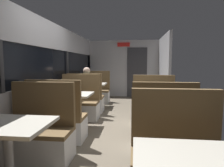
# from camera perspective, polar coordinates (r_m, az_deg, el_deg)

# --- Properties ---
(ground_plane) EXTENTS (3.30, 9.20, 0.02)m
(ground_plane) POSITION_cam_1_polar(r_m,az_deg,el_deg) (4.26, 0.06, -13.09)
(ground_plane) COLOR #665B4C
(carriage_window_panel_left) EXTENTS (0.09, 8.48, 2.30)m
(carriage_window_panel_left) POSITION_cam_1_polar(r_m,az_deg,el_deg) (4.44, -18.89, 2.10)
(carriage_window_panel_left) COLOR #B2B2B7
(carriage_window_panel_left) RESTS_ON ground_plane
(carriage_end_bulkhead) EXTENTS (2.90, 0.11, 2.30)m
(carriage_end_bulkhead) POSITION_cam_1_polar(r_m,az_deg,el_deg) (8.21, 3.73, 4.20)
(carriage_end_bulkhead) COLOR #B2B2B7
(carriage_end_bulkhead) RESTS_ON ground_plane
(carriage_aisle_panel_right) EXTENTS (0.08, 2.40, 2.30)m
(carriage_aisle_panel_right) POSITION_cam_1_polar(r_m,az_deg,el_deg) (7.08, 14.61, 3.85)
(carriage_aisle_panel_right) COLOR #B2B2B7
(carriage_aisle_panel_right) RESTS_ON ground_plane
(dining_table_near_window) EXTENTS (0.90, 0.70, 0.74)m
(dining_table_near_window) POSITION_cam_1_polar(r_m,az_deg,el_deg) (2.45, -27.82, -12.28)
(dining_table_near_window) COLOR #9E9EA3
(dining_table_near_window) RESTS_ON ground_plane
(bench_near_window_facing_entry) EXTENTS (0.95, 0.50, 1.10)m
(bench_near_window_facing_entry) POSITION_cam_1_polar(r_m,az_deg,el_deg) (3.12, -20.10, -14.10)
(bench_near_window_facing_entry) COLOR silver
(bench_near_window_facing_entry) RESTS_ON ground_plane
(dining_table_mid_window) EXTENTS (0.90, 0.70, 0.74)m
(dining_table_mid_window) POSITION_cam_1_polar(r_m,az_deg,el_deg) (4.29, -11.93, -4.14)
(dining_table_mid_window) COLOR #9E9EA3
(dining_table_mid_window) RESTS_ON ground_plane
(bench_mid_window_facing_end) EXTENTS (0.95, 0.50, 1.10)m
(bench_mid_window_facing_end) POSITION_cam_1_polar(r_m,az_deg,el_deg) (3.72, -15.27, -10.69)
(bench_mid_window_facing_end) COLOR silver
(bench_mid_window_facing_end) RESTS_ON ground_plane
(bench_mid_window_facing_entry) EXTENTS (0.95, 0.50, 1.10)m
(bench_mid_window_facing_entry) POSITION_cam_1_polar(r_m,az_deg,el_deg) (5.01, -9.32, -6.28)
(bench_mid_window_facing_entry) COLOR silver
(bench_mid_window_facing_entry) RESTS_ON ground_plane
(dining_table_far_window) EXTENTS (0.90, 0.70, 0.74)m
(dining_table_far_window) POSITION_cam_1_polar(r_m,az_deg,el_deg) (6.29, -5.93, -0.88)
(dining_table_far_window) COLOR #9E9EA3
(dining_table_far_window) RESTS_ON ground_plane
(bench_far_window_facing_end) EXTENTS (0.95, 0.50, 1.10)m
(bench_far_window_facing_end) POSITION_cam_1_polar(r_m,az_deg,el_deg) (5.66, -7.42, -4.84)
(bench_far_window_facing_end) COLOR silver
(bench_far_window_facing_end) RESTS_ON ground_plane
(bench_far_window_facing_entry) EXTENTS (0.95, 0.50, 1.10)m
(bench_far_window_facing_entry) POSITION_cam_1_polar(r_m,az_deg,el_deg) (7.01, -4.68, -2.74)
(bench_far_window_facing_entry) COLOR silver
(bench_far_window_facing_entry) RESTS_ON ground_plane
(bench_front_aisle_facing_entry) EXTENTS (0.95, 0.50, 1.10)m
(bench_front_aisle_facing_entry) POSITION_cam_1_polar(r_m,az_deg,el_deg) (2.32, 18.10, -21.32)
(bench_front_aisle_facing_entry) COLOR silver
(bench_front_aisle_facing_entry) RESTS_ON ground_plane
(dining_table_rear_aisle) EXTENTS (0.90, 0.70, 0.74)m
(dining_table_rear_aisle) POSITION_cam_1_polar(r_m,az_deg,el_deg) (3.91, 12.95, -5.15)
(dining_table_rear_aisle) COLOR #9E9EA3
(dining_table_rear_aisle) RESTS_ON ground_plane
(bench_rear_aisle_facing_end) EXTENTS (0.95, 0.50, 1.10)m
(bench_rear_aisle_facing_end) POSITION_cam_1_polar(r_m,az_deg,el_deg) (3.31, 14.21, -12.75)
(bench_rear_aisle_facing_end) COLOR silver
(bench_rear_aisle_facing_end) RESTS_ON ground_plane
(bench_rear_aisle_facing_entry) EXTENTS (0.95, 0.50, 1.10)m
(bench_rear_aisle_facing_entry) POSITION_cam_1_polar(r_m,az_deg,el_deg) (4.65, 11.89, -7.28)
(bench_rear_aisle_facing_entry) COLOR silver
(bench_rear_aisle_facing_entry) RESTS_ON ground_plane
(seated_passenger) EXTENTS (0.47, 0.55, 1.26)m
(seated_passenger) POSITION_cam_1_polar(r_m,az_deg,el_deg) (5.70, -7.27, -2.64)
(seated_passenger) COLOR #26262D
(seated_passenger) RESTS_ON ground_plane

